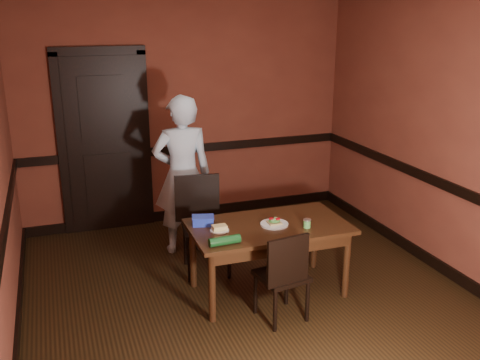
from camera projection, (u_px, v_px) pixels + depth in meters
floor at (253, 301)px, 4.85m from camera, size 4.00×4.50×0.01m
wall_back at (187, 112)px, 6.47m from camera, size 4.00×0.02×2.70m
wall_front at (433, 278)px, 2.42m from camera, size 4.00×0.02×2.70m
wall_right at (450, 139)px, 5.09m from camera, size 0.02×4.50×2.70m
dado_back at (188, 149)px, 6.59m from camera, size 4.00×0.03×0.10m
dado_left at (3, 240)px, 3.94m from camera, size 0.03×4.50×0.10m
dado_right at (443, 184)px, 5.22m from camera, size 0.03×4.50×0.10m
baseboard_back at (190, 212)px, 6.84m from camera, size 4.00×0.03×0.12m
baseboard_left at (17, 338)px, 4.19m from camera, size 0.03×4.50×0.12m
baseboard_right at (434, 262)px, 5.47m from camera, size 0.03×4.50×0.12m
door at (105, 140)px, 6.19m from camera, size 1.05×0.07×2.20m
dining_table at (268, 258)px, 4.93m from camera, size 1.44×0.82×0.67m
chair_far at (206, 227)px, 5.28m from camera, size 0.51×0.51×0.96m
chair_near at (282, 274)px, 4.48m from camera, size 0.43×0.43×0.81m
person at (182, 175)px, 5.66m from camera, size 0.65×0.45×1.71m
sandwich_plate at (274, 223)px, 4.81m from camera, size 0.25×0.25×0.06m
sauce_jar at (307, 223)px, 4.75m from camera, size 0.07×0.07×0.08m
cheese_saucer at (220, 229)px, 4.68m from camera, size 0.17×0.17×0.05m
food_tub at (203, 221)px, 4.81m from camera, size 0.22×0.18×0.08m
wrapped_veg at (225, 241)px, 4.40m from camera, size 0.27×0.09×0.08m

